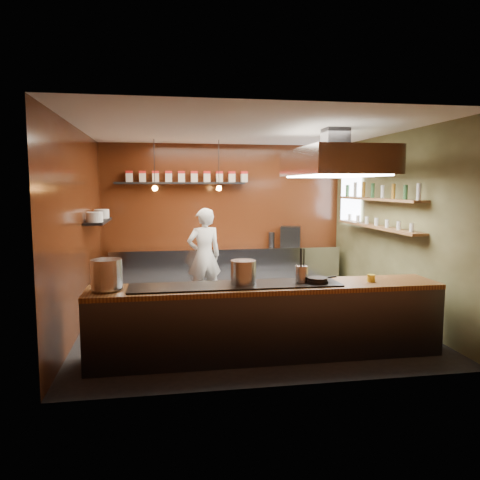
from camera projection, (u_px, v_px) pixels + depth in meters
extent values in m
plane|color=black|center=(245.00, 320.00, 7.49)|extent=(5.00, 5.00, 0.00)
plane|color=#3C160A|center=(224.00, 217.00, 9.76)|extent=(5.00, 0.00, 5.00)
plane|color=#3C160A|center=(79.00, 230.00, 6.90)|extent=(0.00, 5.00, 5.00)
plane|color=#474728|center=(394.00, 225.00, 7.73)|extent=(0.00, 5.00, 5.00)
plane|color=silver|center=(245.00, 130.00, 7.14)|extent=(5.00, 5.00, 0.00)
plane|color=white|center=(351.00, 198.00, 9.34)|extent=(0.00, 1.00, 1.00)
cube|color=silver|center=(226.00, 269.00, 9.56)|extent=(4.60, 0.65, 0.90)
cube|color=#38383D|center=(267.00, 323.00, 5.87)|extent=(4.40, 0.70, 0.86)
cube|color=brown|center=(267.00, 287.00, 5.82)|extent=(4.40, 0.72, 0.06)
cube|color=black|center=(236.00, 285.00, 5.75)|extent=(2.60, 0.55, 0.02)
cube|color=black|center=(180.00, 183.00, 9.40)|extent=(2.60, 0.26, 0.04)
cube|color=black|center=(99.00, 221.00, 7.90)|extent=(0.30, 1.40, 0.04)
cube|color=brown|center=(377.00, 199.00, 7.95)|extent=(0.26, 2.80, 0.04)
cube|color=brown|center=(376.00, 227.00, 8.00)|extent=(0.26, 2.80, 0.04)
cube|color=#38383D|center=(335.00, 138.00, 6.98)|extent=(0.35, 0.35, 0.30)
cube|color=silver|center=(335.00, 162.00, 7.02)|extent=(1.20, 2.00, 0.40)
cube|color=white|center=(334.00, 176.00, 7.05)|extent=(1.00, 1.80, 0.02)
cylinder|color=black|center=(154.00, 164.00, 8.63)|extent=(0.01, 0.01, 0.90)
sphere|color=orange|center=(155.00, 188.00, 8.68)|extent=(0.10, 0.10, 0.10)
cylinder|color=black|center=(219.00, 164.00, 8.83)|extent=(0.01, 0.01, 0.90)
sphere|color=orange|center=(219.00, 188.00, 8.88)|extent=(0.10, 0.10, 0.10)
cube|color=beige|center=(129.00, 178.00, 9.22)|extent=(0.13, 0.13, 0.17)
cube|color=#B31816|center=(129.00, 172.00, 9.21)|extent=(0.13, 0.13, 0.05)
cube|color=beige|center=(143.00, 178.00, 9.26)|extent=(0.13, 0.13, 0.17)
cube|color=#B31816|center=(142.00, 172.00, 9.25)|extent=(0.13, 0.13, 0.05)
cube|color=beige|center=(156.00, 178.00, 9.31)|extent=(0.13, 0.13, 0.17)
cube|color=#B31816|center=(156.00, 172.00, 9.29)|extent=(0.13, 0.13, 0.05)
cube|color=beige|center=(169.00, 178.00, 9.35)|extent=(0.13, 0.13, 0.17)
cube|color=#B31816|center=(169.00, 172.00, 9.34)|extent=(0.13, 0.13, 0.05)
cube|color=beige|center=(181.00, 178.00, 9.39)|extent=(0.13, 0.13, 0.17)
cube|color=#B31816|center=(181.00, 172.00, 9.38)|extent=(0.14, 0.13, 0.05)
cube|color=beige|center=(194.00, 178.00, 9.43)|extent=(0.13, 0.13, 0.17)
cube|color=#B31816|center=(194.00, 172.00, 9.42)|extent=(0.14, 0.13, 0.05)
cube|color=beige|center=(207.00, 178.00, 9.47)|extent=(0.13, 0.13, 0.17)
cube|color=#B31816|center=(207.00, 172.00, 9.46)|extent=(0.14, 0.13, 0.05)
cube|color=beige|center=(219.00, 178.00, 9.52)|extent=(0.13, 0.13, 0.17)
cube|color=#B31816|center=(219.00, 173.00, 9.50)|extent=(0.14, 0.13, 0.05)
cube|color=beige|center=(232.00, 178.00, 9.56)|extent=(0.13, 0.13, 0.17)
cube|color=#B31816|center=(232.00, 173.00, 9.55)|extent=(0.14, 0.13, 0.05)
cube|color=beige|center=(244.00, 178.00, 9.60)|extent=(0.13, 0.13, 0.17)
cube|color=#B31816|center=(244.00, 173.00, 9.59)|extent=(0.14, 0.13, 0.05)
cylinder|color=silver|center=(95.00, 217.00, 7.45)|extent=(0.26, 0.26, 0.16)
cylinder|color=silver|center=(102.00, 214.00, 8.33)|extent=(0.26, 0.26, 0.16)
cylinder|color=silver|center=(419.00, 192.00, 6.66)|extent=(0.06, 0.06, 0.24)
cylinder|color=#2D5933|center=(406.00, 192.00, 7.02)|extent=(0.06, 0.06, 0.24)
cylinder|color=#8C601E|center=(393.00, 191.00, 7.38)|extent=(0.06, 0.06, 0.24)
cylinder|color=silver|center=(383.00, 191.00, 7.75)|extent=(0.06, 0.06, 0.24)
cylinder|color=#2D5933|center=(373.00, 191.00, 8.11)|extent=(0.06, 0.06, 0.24)
cylinder|color=#8C601E|center=(364.00, 191.00, 8.48)|extent=(0.06, 0.06, 0.24)
cylinder|color=silver|center=(355.00, 190.00, 8.84)|extent=(0.06, 0.06, 0.24)
cylinder|color=#2D5933|center=(348.00, 190.00, 9.20)|extent=(0.06, 0.06, 0.24)
cylinder|color=silver|center=(412.00, 228.00, 6.86)|extent=(0.07, 0.07, 0.13)
cylinder|color=silver|center=(399.00, 225.00, 7.24)|extent=(0.07, 0.07, 0.13)
cylinder|color=silver|center=(387.00, 223.00, 7.61)|extent=(0.07, 0.07, 0.13)
cylinder|color=silver|center=(376.00, 222.00, 7.99)|extent=(0.07, 0.07, 0.13)
cylinder|color=silver|center=(367.00, 220.00, 8.37)|extent=(0.07, 0.07, 0.13)
cylinder|color=silver|center=(358.00, 219.00, 8.74)|extent=(0.07, 0.07, 0.13)
cylinder|color=silver|center=(350.00, 217.00, 9.12)|extent=(0.07, 0.07, 0.13)
cylinder|color=silver|center=(107.00, 274.00, 5.46)|extent=(0.45, 0.45, 0.35)
cylinder|color=#B3B6BB|center=(243.00, 272.00, 5.75)|extent=(0.42, 0.42, 0.29)
cylinder|color=silver|center=(302.00, 274.00, 5.88)|extent=(0.20, 0.20, 0.20)
cylinder|color=black|center=(318.00, 281.00, 5.84)|extent=(0.27, 0.27, 0.03)
cylinder|color=black|center=(318.00, 279.00, 5.83)|extent=(0.25, 0.25, 0.03)
cylinder|color=black|center=(331.00, 277.00, 5.94)|extent=(0.18, 0.09, 0.02)
cylinder|color=yellow|center=(371.00, 278.00, 6.00)|extent=(0.12, 0.12, 0.09)
cube|color=black|center=(291.00, 236.00, 9.77)|extent=(0.50, 0.49, 0.40)
imported|color=white|center=(204.00, 256.00, 8.53)|extent=(0.72, 0.55, 1.75)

